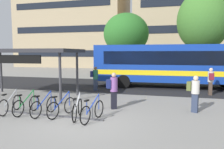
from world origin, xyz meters
name	(u,v)px	position (x,y,z in m)	size (l,w,h in m)	color
ground	(80,122)	(0.00, 0.00, 0.00)	(200.00, 200.00, 0.00)	gray
bus_lane_asphalt	(126,86)	(0.00, 9.45, 0.00)	(80.00, 7.20, 0.01)	#232326
city_bus	(176,64)	(3.82, 9.45, 1.78)	(12.09, 2.88, 3.20)	#14389E
bike_rack	(51,114)	(-1.50, 0.48, 0.09)	(4.61, 0.30, 0.70)	#47474C
parked_bicycle_silver_0	(10,104)	(-3.46, 0.50, 0.38)	(0.52, 1.72, 0.99)	black
parked_bicycle_green_1	(27,105)	(-2.68, 0.53, 0.38)	(0.52, 1.72, 0.99)	black
parked_bicycle_blue_2	(44,106)	(-1.84, 0.52, 0.38)	(0.52, 1.72, 0.99)	black
parked_bicycle_blue_3	(62,107)	(-1.05, 0.57, 0.38)	(0.60, 1.69, 0.99)	black
parked_bicycle_silver_4	(77,109)	(-0.30, 0.44, 0.38)	(0.53, 1.70, 0.99)	black
parked_bicycle_blue_5	(93,111)	(0.39, 0.29, 0.38)	(0.55, 1.70, 0.99)	black
transit_shelter	(25,52)	(-4.91, 3.68, 2.65)	(6.31, 3.21, 2.83)	#38383D
commuter_olive_pack_2	(194,91)	(4.32, 2.54, 0.94)	(0.60, 0.47, 1.63)	#2D3851
commuter_navy_pack_3	(113,88)	(0.73, 2.23, 0.98)	(0.60, 0.49, 1.70)	black
commuter_navy_pack_4	(95,77)	(-1.63, 6.62, 0.96)	(0.55, 0.38, 1.68)	#2D3851
commuter_maroon_pack_5	(211,80)	(5.78, 6.87, 0.98)	(0.35, 0.53, 1.70)	#47382D
street_tree_0	(126,34)	(-1.36, 16.83, 4.74)	(5.05, 5.05, 7.05)	brown
street_tree_1	(203,21)	(6.49, 15.62, 5.75)	(4.97, 4.97, 8.71)	brown
building_left_wing	(76,24)	(-14.75, 33.69, 8.37)	(19.99, 12.55, 16.75)	tan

